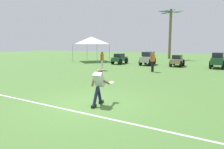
% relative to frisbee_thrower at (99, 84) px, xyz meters
% --- Properties ---
extents(ground_plane, '(80.00, 80.00, 0.00)m').
position_rel_frisbee_thrower_xyz_m(ground_plane, '(-0.36, -0.00, -0.79)').
color(ground_plane, '#466F30').
extents(field_line_paint, '(26.22, 3.29, 0.01)m').
position_rel_frisbee_thrower_xyz_m(field_line_paint, '(-0.36, -1.08, -0.78)').
color(field_line_paint, white).
rests_on(field_line_paint, ground_plane).
extents(frisbee_thrower, '(0.46, 1.14, 1.39)m').
position_rel_frisbee_thrower_xyz_m(frisbee_thrower, '(0.00, 0.00, 0.00)').
color(frisbee_thrower, '#191E38').
rests_on(frisbee_thrower, ground_plane).
extents(frisbee_in_flight, '(0.34, 0.34, 0.07)m').
position_rel_frisbee_thrower_xyz_m(frisbee_in_flight, '(0.17, 0.67, -0.05)').
color(frisbee_in_flight, white).
extents(teammate_near_sideline, '(0.30, 0.49, 1.56)m').
position_rel_frisbee_thrower_xyz_m(teammate_near_sideline, '(-0.50, 9.82, 0.15)').
color(teammate_near_sideline, black).
rests_on(teammate_near_sideline, ground_plane).
extents(teammate_midfield, '(0.26, 0.50, 1.56)m').
position_rel_frisbee_thrower_xyz_m(teammate_midfield, '(-4.56, 9.01, 0.15)').
color(teammate_midfield, silver).
rests_on(teammate_midfield, ground_plane).
extents(parked_car_slot_a, '(1.18, 2.24, 1.10)m').
position_rel_frisbee_thrower_xyz_m(parked_car_slot_a, '(-5.35, 14.58, -0.22)').
color(parked_car_slot_a, '#235133').
rests_on(parked_car_slot_a, ground_plane).
extents(parked_car_slot_b, '(1.17, 2.41, 1.34)m').
position_rel_frisbee_thrower_xyz_m(parked_car_slot_b, '(-2.29, 14.77, -0.06)').
color(parked_car_slot_b, '#B7BABF').
rests_on(parked_car_slot_b, ground_plane).
extents(parked_car_slot_c, '(1.16, 2.23, 1.10)m').
position_rel_frisbee_thrower_xyz_m(parked_car_slot_c, '(0.65, 14.70, -0.22)').
color(parked_car_slot_c, '#998466').
rests_on(parked_car_slot_c, ground_plane).
extents(parked_car_slot_d, '(1.36, 2.43, 1.40)m').
position_rel_frisbee_thrower_xyz_m(parked_car_slot_d, '(4.17, 14.70, -0.04)').
color(parked_car_slot_d, '#235133').
rests_on(parked_car_slot_d, ground_plane).
extents(palm_tree_far_left, '(3.36, 3.53, 6.73)m').
position_rel_frisbee_thrower_xyz_m(palm_tree_far_left, '(-1.82, 24.00, 3.21)').
color(palm_tree_far_left, brown).
rests_on(palm_tree_far_left, ground_plane).
extents(event_tent, '(3.43, 3.43, 2.95)m').
position_rel_frisbee_thrower_xyz_m(event_tent, '(-9.66, 16.02, 1.74)').
color(event_tent, '#B2B5BA').
rests_on(event_tent, ground_plane).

